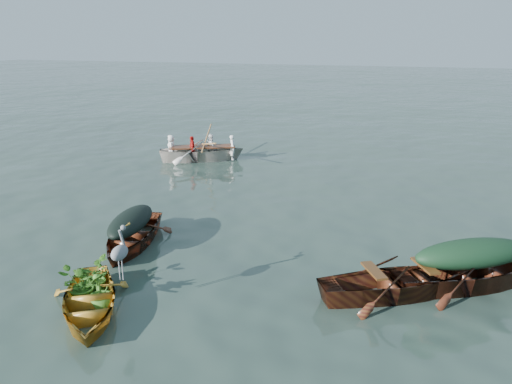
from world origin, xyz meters
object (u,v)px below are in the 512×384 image
at_px(green_tarp_boat, 468,288).
at_px(rowed_boat, 202,161).
at_px(yellow_dinghy, 90,313).
at_px(dark_covered_boat, 133,246).
at_px(heron, 120,261).
at_px(open_wooden_boat, 397,296).

bearing_deg(green_tarp_boat, rowed_boat, 18.61).
distance_m(yellow_dinghy, dark_covered_boat, 2.75).
relative_size(yellow_dinghy, rowed_boat, 0.70).
xyz_separation_m(yellow_dinghy, dark_covered_boat, (-0.82, 2.63, 0.00)).
distance_m(rowed_boat, heron, 10.32).
distance_m(dark_covered_boat, heron, 2.74).
distance_m(green_tarp_boat, rowed_boat, 11.22).
xyz_separation_m(rowed_boat, heron, (3.02, -9.83, 0.85)).
height_order(open_wooden_boat, rowed_boat, rowed_boat).
relative_size(green_tarp_boat, open_wooden_boat, 1.02).
distance_m(green_tarp_boat, heron, 6.15).
height_order(dark_covered_boat, green_tarp_boat, green_tarp_boat).
bearing_deg(rowed_boat, heron, 171.37).
height_order(dark_covered_boat, rowed_boat, rowed_boat).
height_order(rowed_boat, heron, heron).
xyz_separation_m(open_wooden_boat, rowed_boat, (-7.35, 7.99, 0.00)).
height_order(dark_covered_boat, open_wooden_boat, open_wooden_boat).
height_order(green_tarp_boat, heron, heron).
bearing_deg(heron, rowed_boat, 73.53).
bearing_deg(green_tarp_boat, yellow_dinghy, 85.03).
relative_size(dark_covered_boat, heron, 3.73).
xyz_separation_m(green_tarp_boat, open_wooden_boat, (-1.19, -0.72, 0.00)).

